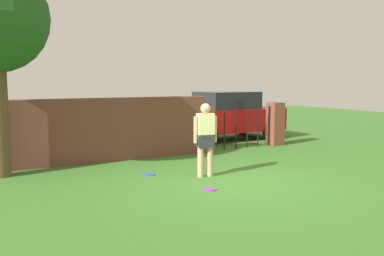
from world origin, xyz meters
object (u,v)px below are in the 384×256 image
(frisbee_blue, at_px, (149,175))
(frisbee_purple, at_px, (210,189))
(person, at_px, (205,136))
(car, at_px, (227,116))

(frisbee_blue, xyz_separation_m, frisbee_purple, (0.53, -1.75, 0.00))
(person, xyz_separation_m, frisbee_purple, (-0.50, -1.02, -0.89))
(frisbee_purple, bearing_deg, car, 54.11)
(person, bearing_deg, car, -118.86)
(frisbee_purple, bearing_deg, frisbee_blue, 106.92)
(frisbee_blue, bearing_deg, car, 40.16)
(person, bearing_deg, frisbee_blue, -26.21)
(person, distance_m, car, 5.85)
(car, relative_size, frisbee_purple, 15.87)
(person, height_order, frisbee_purple, person)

